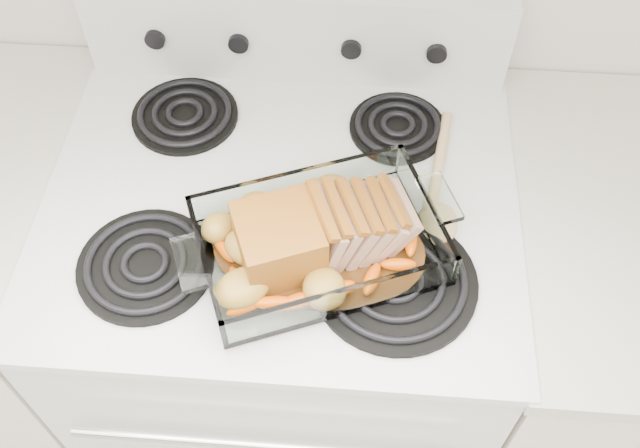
# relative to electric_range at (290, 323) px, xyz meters

# --- Properties ---
(electric_range) EXTENTS (0.78, 0.70, 1.12)m
(electric_range) POSITION_rel_electric_range_xyz_m (0.00, 0.00, 0.00)
(electric_range) COLOR silver
(electric_range) RESTS_ON ground
(counter_right) EXTENTS (0.58, 0.68, 0.93)m
(counter_right) POSITION_rel_electric_range_xyz_m (0.66, -0.00, -0.02)
(counter_right) COLOR silver
(counter_right) RESTS_ON ground
(baking_dish) EXTENTS (0.35, 0.23, 0.07)m
(baking_dish) POSITION_rel_electric_range_xyz_m (0.07, -0.12, 0.48)
(baking_dish) COLOR white
(baking_dish) RESTS_ON electric_range
(pork_roast) EXTENTS (0.27, 0.12, 0.10)m
(pork_roast) POSITION_rel_electric_range_xyz_m (0.06, -0.12, 0.52)
(pork_roast) COLOR #8E5315
(pork_roast) RESTS_ON baking_dish
(roast_vegetables) EXTENTS (0.39, 0.21, 0.05)m
(roast_vegetables) POSITION_rel_electric_range_xyz_m (0.07, -0.08, 0.49)
(roast_vegetables) COLOR #EB4200
(roast_vegetables) RESTS_ON baking_dish
(wooden_spoon) EXTENTS (0.06, 0.28, 0.02)m
(wooden_spoon) POSITION_rel_electric_range_xyz_m (0.26, 0.01, 0.46)
(wooden_spoon) COLOR #EFCE8C
(wooden_spoon) RESTS_ON electric_range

